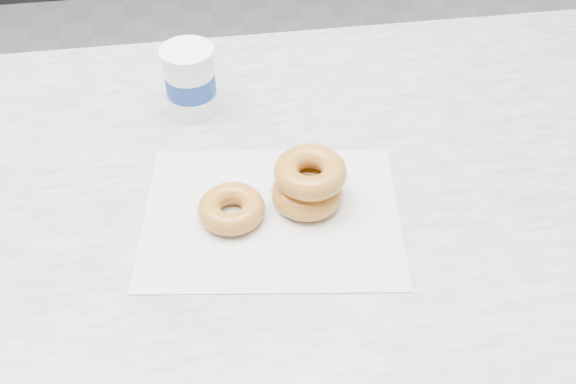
% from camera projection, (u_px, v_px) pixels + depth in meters
% --- Properties ---
extents(ground, '(5.00, 5.00, 0.00)m').
position_uv_depth(ground, '(199.00, 263.00, 1.95)').
color(ground, gray).
rests_on(ground, ground).
extents(counter, '(3.06, 0.76, 0.90)m').
position_uv_depth(counter, '(192.00, 355.00, 1.21)').
color(counter, '#333335').
rests_on(counter, ground).
extents(wax_paper, '(0.37, 0.30, 0.00)m').
position_uv_depth(wax_paper, '(272.00, 215.00, 0.86)').
color(wax_paper, silver).
rests_on(wax_paper, counter).
extents(donut_single, '(0.12, 0.12, 0.03)m').
position_uv_depth(donut_single, '(231.00, 208.00, 0.84)').
color(donut_single, '#BB7E33').
rests_on(donut_single, wax_paper).
extents(donut_stack, '(0.13, 0.13, 0.07)m').
position_uv_depth(donut_stack, '(309.00, 182.00, 0.85)').
color(donut_stack, '#BB7E33').
rests_on(donut_stack, wax_paper).
extents(coffee_cup, '(0.10, 0.10, 0.11)m').
position_uv_depth(coffee_cup, '(190.00, 80.00, 0.99)').
color(coffee_cup, white).
rests_on(coffee_cup, counter).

